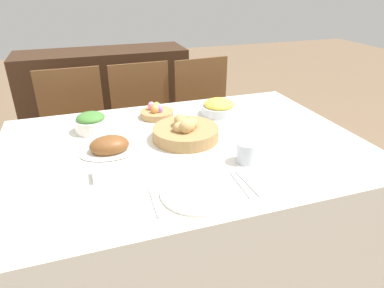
{
  "coord_description": "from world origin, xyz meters",
  "views": [
    {
      "loc": [
        -0.41,
        -1.34,
        1.43
      ],
      "look_at": [
        0.01,
        -0.09,
        0.78
      ],
      "focal_mm": 32.0,
      "sensor_mm": 36.0,
      "label": 1
    }
  ],
  "objects_px": {
    "sideboard": "(107,101)",
    "bread_basket": "(186,132)",
    "pineapple_bowl": "(219,107)",
    "knife": "(240,185)",
    "egg_basket": "(157,112)",
    "drinking_cup": "(246,152)",
    "chair_far_right": "(208,117)",
    "chair_far_left": "(76,134)",
    "dinner_plate": "(199,192)",
    "green_salad_bowl": "(91,122)",
    "spoon": "(248,183)",
    "butter_dish": "(110,173)",
    "ham_platter": "(110,146)",
    "fork": "(154,201)",
    "chair_far_center": "(146,125)"
  },
  "relations": [
    {
      "from": "dinner_plate",
      "to": "egg_basket",
      "type": "bearing_deg",
      "value": 87.81
    },
    {
      "from": "sideboard",
      "to": "bread_basket",
      "type": "xyz_separation_m",
      "value": [
        0.23,
        -1.57,
        0.34
      ]
    },
    {
      "from": "knife",
      "to": "chair_far_right",
      "type": "bearing_deg",
      "value": 76.13
    },
    {
      "from": "chair_far_right",
      "to": "pineapple_bowl",
      "type": "distance_m",
      "value": 0.67
    },
    {
      "from": "bread_basket",
      "to": "chair_far_right",
      "type": "bearing_deg",
      "value": 62.36
    },
    {
      "from": "ham_platter",
      "to": "fork",
      "type": "distance_m",
      "value": 0.43
    },
    {
      "from": "dinner_plate",
      "to": "knife",
      "type": "xyz_separation_m",
      "value": [
        0.16,
        0.0,
        -0.0
      ]
    },
    {
      "from": "spoon",
      "to": "butter_dish",
      "type": "xyz_separation_m",
      "value": [
        -0.48,
        0.21,
        0.01
      ]
    },
    {
      "from": "pineapple_bowl",
      "to": "knife",
      "type": "height_order",
      "value": "pineapple_bowl"
    },
    {
      "from": "sideboard",
      "to": "drinking_cup",
      "type": "xyz_separation_m",
      "value": [
        0.41,
        -1.85,
        0.34
      ]
    },
    {
      "from": "pineapple_bowl",
      "to": "chair_far_right",
      "type": "bearing_deg",
      "value": 74.46
    },
    {
      "from": "pineapple_bowl",
      "to": "knife",
      "type": "bearing_deg",
      "value": -106.26
    },
    {
      "from": "dinner_plate",
      "to": "sideboard",
      "type": "bearing_deg",
      "value": 94.09
    },
    {
      "from": "butter_dish",
      "to": "bread_basket",
      "type": "bearing_deg",
      "value": 31.07
    },
    {
      "from": "drinking_cup",
      "to": "sideboard",
      "type": "bearing_deg",
      "value": 102.36
    },
    {
      "from": "pineapple_bowl",
      "to": "dinner_plate",
      "type": "xyz_separation_m",
      "value": [
        -0.36,
        -0.69,
        -0.04
      ]
    },
    {
      "from": "fork",
      "to": "spoon",
      "type": "relative_size",
      "value": 1.0
    },
    {
      "from": "pineapple_bowl",
      "to": "ham_platter",
      "type": "bearing_deg",
      "value": -156.6
    },
    {
      "from": "chair_far_left",
      "to": "dinner_plate",
      "type": "height_order",
      "value": "chair_far_left"
    },
    {
      "from": "bread_basket",
      "to": "knife",
      "type": "height_order",
      "value": "bread_basket"
    },
    {
      "from": "dinner_plate",
      "to": "knife",
      "type": "height_order",
      "value": "dinner_plate"
    },
    {
      "from": "chair_far_center",
      "to": "butter_dish",
      "type": "relative_size",
      "value": 6.87
    },
    {
      "from": "chair_far_left",
      "to": "egg_basket",
      "type": "height_order",
      "value": "chair_far_left"
    },
    {
      "from": "chair_far_center",
      "to": "spoon",
      "type": "xyz_separation_m",
      "value": [
        0.14,
        -1.27,
        0.26
      ]
    },
    {
      "from": "pineapple_bowl",
      "to": "fork",
      "type": "distance_m",
      "value": 0.87
    },
    {
      "from": "chair_far_left",
      "to": "ham_platter",
      "type": "distance_m",
      "value": 0.91
    },
    {
      "from": "green_salad_bowl",
      "to": "drinking_cup",
      "type": "xyz_separation_m",
      "value": [
        0.58,
        -0.52,
        -0.0
      ]
    },
    {
      "from": "pineapple_bowl",
      "to": "green_salad_bowl",
      "type": "relative_size",
      "value": 1.2
    },
    {
      "from": "sideboard",
      "to": "ham_platter",
      "type": "height_order",
      "value": "sideboard"
    },
    {
      "from": "green_salad_bowl",
      "to": "bread_basket",
      "type": "bearing_deg",
      "value": -30.28
    },
    {
      "from": "chair_far_center",
      "to": "drinking_cup",
      "type": "relative_size",
      "value": 10.49
    },
    {
      "from": "sideboard",
      "to": "spoon",
      "type": "bearing_deg",
      "value": -80.49
    },
    {
      "from": "chair_far_center",
      "to": "sideboard",
      "type": "relative_size",
      "value": 0.65
    },
    {
      "from": "bread_basket",
      "to": "drinking_cup",
      "type": "height_order",
      "value": "bread_basket"
    },
    {
      "from": "chair_far_right",
      "to": "chair_far_left",
      "type": "distance_m",
      "value": 0.94
    },
    {
      "from": "pineapple_bowl",
      "to": "drinking_cup",
      "type": "height_order",
      "value": "pineapple_bowl"
    },
    {
      "from": "bread_basket",
      "to": "dinner_plate",
      "type": "height_order",
      "value": "bread_basket"
    },
    {
      "from": "bread_basket",
      "to": "ham_platter",
      "type": "distance_m",
      "value": 0.35
    },
    {
      "from": "chair_far_left",
      "to": "egg_basket",
      "type": "relative_size",
      "value": 4.99
    },
    {
      "from": "pineapple_bowl",
      "to": "spoon",
      "type": "distance_m",
      "value": 0.71
    },
    {
      "from": "chair_far_right",
      "to": "butter_dish",
      "type": "height_order",
      "value": "chair_far_right"
    },
    {
      "from": "chair_far_right",
      "to": "bread_basket",
      "type": "bearing_deg",
      "value": -122.4
    },
    {
      "from": "green_salad_bowl",
      "to": "egg_basket",
      "type": "bearing_deg",
      "value": 13.49
    },
    {
      "from": "drinking_cup",
      "to": "bread_basket",
      "type": "bearing_deg",
      "value": 120.93
    },
    {
      "from": "egg_basket",
      "to": "drinking_cup",
      "type": "xyz_separation_m",
      "value": [
        0.23,
        -0.61,
        0.01
      ]
    },
    {
      "from": "chair_far_right",
      "to": "chair_far_left",
      "type": "relative_size",
      "value": 1.0
    },
    {
      "from": "egg_basket",
      "to": "butter_dish",
      "type": "distance_m",
      "value": 0.63
    },
    {
      "from": "green_salad_bowl",
      "to": "chair_far_center",
      "type": "bearing_deg",
      "value": 57.57
    },
    {
      "from": "spoon",
      "to": "dinner_plate",
      "type": "bearing_deg",
      "value": 177.93
    },
    {
      "from": "bread_basket",
      "to": "chair_far_center",
      "type": "bearing_deg",
      "value": 92.46
    }
  ]
}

